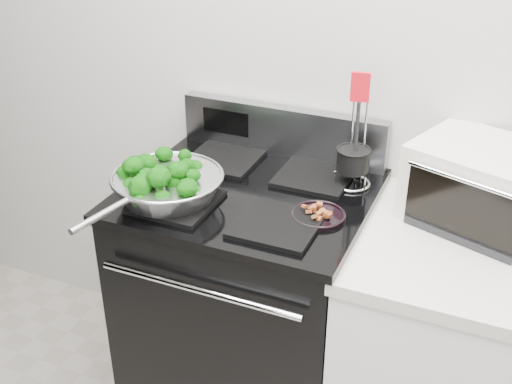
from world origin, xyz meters
The scene contains 8 objects.
back_wall centered at (0.00, 1.75, 1.35)m, with size 4.00×0.02×2.70m, color beige.
gas_range centered at (-0.30, 1.41, 0.49)m, with size 0.79×0.69×1.13m.
counter centered at (0.39, 1.41, 0.46)m, with size 0.62×0.68×0.92m.
skillet centered at (-0.51, 1.25, 1.00)m, with size 0.36×0.56×0.08m.
broccoli_pile centered at (-0.51, 1.25, 1.02)m, with size 0.28×0.28×0.10m, color black, non-canonical shape.
bacon_plate centered at (-0.04, 1.34, 0.97)m, with size 0.17×0.17×0.04m.
utensil_holder centered at (0.00, 1.58, 1.02)m, with size 0.13×0.13×0.39m.
toaster_oven centered at (0.42, 1.56, 1.04)m, with size 0.51×0.44×0.24m.
Camera 1 is at (0.45, -0.26, 1.94)m, focal length 45.00 mm.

